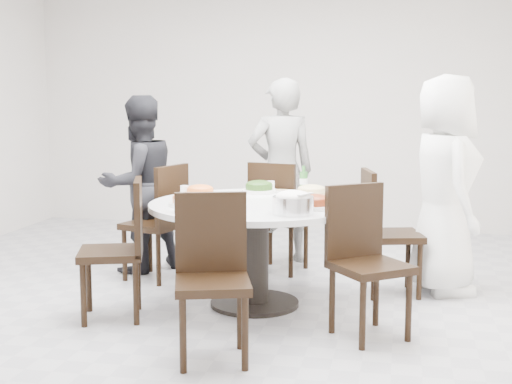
% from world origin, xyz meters
% --- Properties ---
extents(floor, '(6.00, 6.00, 0.01)m').
position_xyz_m(floor, '(0.00, 0.00, 0.00)').
color(floor, '#ABABB0').
rests_on(floor, ground).
extents(wall_back, '(6.00, 0.01, 2.80)m').
position_xyz_m(wall_back, '(0.00, 3.00, 1.40)').
color(wall_back, silver).
rests_on(wall_back, ground).
extents(wall_front, '(6.00, 0.01, 2.80)m').
position_xyz_m(wall_front, '(0.00, -3.00, 1.40)').
color(wall_front, silver).
rests_on(wall_front, ground).
extents(dining_table, '(1.50, 1.50, 0.75)m').
position_xyz_m(dining_table, '(0.18, -0.06, 0.38)').
color(dining_table, white).
rests_on(dining_table, floor).
extents(chair_ne, '(0.51, 0.51, 0.95)m').
position_xyz_m(chair_ne, '(1.14, 0.44, 0.47)').
color(chair_ne, black).
rests_on(chair_ne, floor).
extents(chair_n, '(0.51, 0.51, 0.95)m').
position_xyz_m(chair_n, '(0.19, 0.96, 0.47)').
color(chair_n, black).
rests_on(chair_n, floor).
extents(chair_nw, '(0.52, 0.52, 0.95)m').
position_xyz_m(chair_nw, '(-0.79, 0.50, 0.47)').
color(chair_nw, black).
rests_on(chair_nw, floor).
extents(chair_sw, '(0.53, 0.53, 0.95)m').
position_xyz_m(chair_sw, '(-0.72, -0.54, 0.47)').
color(chair_sw, black).
rests_on(chair_sw, floor).
extents(chair_s, '(0.53, 0.53, 0.95)m').
position_xyz_m(chair_s, '(0.16, -1.16, 0.47)').
color(chair_s, black).
rests_on(chair_s, floor).
extents(chair_se, '(0.59, 0.59, 0.95)m').
position_xyz_m(chair_se, '(1.02, -0.58, 0.47)').
color(chair_se, black).
rests_on(chair_se, floor).
extents(diner_right, '(0.73, 0.93, 1.66)m').
position_xyz_m(diner_right, '(1.51, 0.58, 0.83)').
color(diner_right, white).
rests_on(diner_right, floor).
extents(diner_middle, '(0.71, 0.59, 1.65)m').
position_xyz_m(diner_middle, '(0.14, 1.31, 0.83)').
color(diner_middle, black).
rests_on(diner_middle, floor).
extents(diner_left, '(0.90, 0.93, 1.50)m').
position_xyz_m(diner_left, '(-1.00, 0.74, 0.75)').
color(diner_left, black).
rests_on(diner_left, floor).
extents(dish_greens, '(0.27, 0.27, 0.07)m').
position_xyz_m(dish_greens, '(0.11, 0.45, 0.79)').
color(dish_greens, white).
rests_on(dish_greens, dining_table).
extents(dish_pale, '(0.27, 0.27, 0.07)m').
position_xyz_m(dish_pale, '(0.54, 0.28, 0.79)').
color(dish_pale, white).
rests_on(dish_pale, dining_table).
extents(dish_orange, '(0.25, 0.25, 0.07)m').
position_xyz_m(dish_orange, '(-0.28, 0.13, 0.78)').
color(dish_orange, white).
rests_on(dish_orange, dining_table).
extents(dish_redbrown, '(0.28, 0.28, 0.07)m').
position_xyz_m(dish_redbrown, '(0.62, -0.23, 0.79)').
color(dish_redbrown, white).
rests_on(dish_redbrown, dining_table).
extents(dish_tofu, '(0.25, 0.25, 0.06)m').
position_xyz_m(dish_tofu, '(-0.26, -0.29, 0.78)').
color(dish_tofu, white).
rests_on(dish_tofu, dining_table).
extents(rice_bowl, '(0.27, 0.27, 0.11)m').
position_xyz_m(rice_bowl, '(0.51, -0.47, 0.81)').
color(rice_bowl, silver).
rests_on(rice_bowl, dining_table).
extents(soup_bowl, '(0.27, 0.27, 0.08)m').
position_xyz_m(soup_bowl, '(-0.13, -0.50, 0.79)').
color(soup_bowl, white).
rests_on(soup_bowl, dining_table).
extents(beverage_bottle, '(0.06, 0.06, 0.21)m').
position_xyz_m(beverage_bottle, '(0.45, 0.50, 0.86)').
color(beverage_bottle, '#2F742E').
rests_on(beverage_bottle, dining_table).
extents(tea_cups, '(0.07, 0.07, 0.08)m').
position_xyz_m(tea_cups, '(0.16, 0.56, 0.79)').
color(tea_cups, white).
rests_on(tea_cups, dining_table).
extents(chopsticks, '(0.24, 0.04, 0.01)m').
position_xyz_m(chopsticks, '(0.18, 0.63, 0.76)').
color(chopsticks, tan).
rests_on(chopsticks, dining_table).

